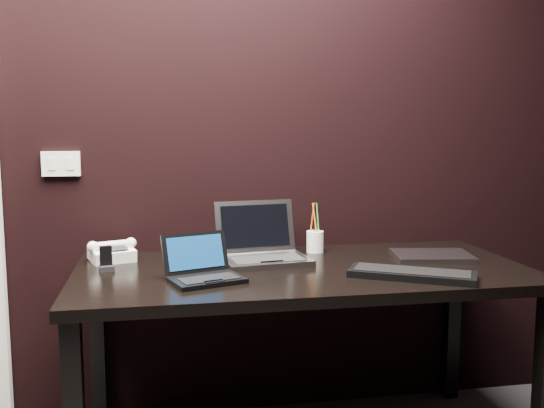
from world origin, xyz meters
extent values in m
plane|color=black|center=(0.00, 1.80, 1.30)|extent=(4.00, 0.00, 4.00)
cube|color=silver|center=(-0.62, 1.79, 1.12)|extent=(0.15, 0.02, 0.10)
cube|color=silver|center=(-0.66, 1.78, 1.12)|extent=(0.03, 0.01, 0.05)
cube|color=silver|center=(-0.58, 1.78, 1.12)|extent=(0.03, 0.01, 0.05)
cube|color=black|center=(0.30, 1.40, 0.72)|extent=(1.70, 0.80, 0.04)
cube|color=black|center=(1.10, 1.05, 0.35)|extent=(0.06, 0.06, 0.70)
cube|color=black|center=(-0.50, 1.75, 0.35)|extent=(0.06, 0.06, 0.70)
cube|color=black|center=(1.10, 1.75, 0.35)|extent=(0.06, 0.06, 0.70)
cube|color=black|center=(-0.07, 1.25, 0.75)|extent=(0.28, 0.23, 0.02)
cube|color=black|center=(-0.07, 1.23, 0.76)|extent=(0.22, 0.15, 0.00)
cube|color=black|center=(-0.06, 1.19, 0.76)|extent=(0.07, 0.05, 0.00)
cube|color=black|center=(-0.11, 1.35, 0.82)|extent=(0.24, 0.12, 0.14)
cube|color=navy|center=(-0.11, 1.34, 0.83)|extent=(0.21, 0.10, 0.11)
cube|color=#939297|center=(0.17, 1.49, 0.75)|extent=(0.36, 0.28, 0.02)
cube|color=black|center=(0.18, 1.47, 0.76)|extent=(0.28, 0.16, 0.00)
cube|color=#A2A2A7|center=(0.18, 1.40, 0.76)|extent=(0.10, 0.05, 0.00)
cube|color=#939498|center=(0.15, 1.64, 0.86)|extent=(0.34, 0.10, 0.21)
cube|color=black|center=(0.15, 1.63, 0.87)|extent=(0.29, 0.08, 0.17)
cube|color=black|center=(0.64, 1.18, 0.75)|extent=(0.46, 0.34, 0.02)
cube|color=black|center=(0.64, 1.18, 0.77)|extent=(0.41, 0.30, 0.00)
cube|color=#9C9BA1|center=(0.85, 1.46, 0.75)|extent=(0.34, 0.27, 0.02)
cube|color=white|center=(-0.42, 1.64, 0.77)|extent=(0.20, 0.19, 0.07)
cylinder|color=silver|center=(-0.42, 1.64, 0.81)|extent=(0.15, 0.08, 0.03)
sphere|color=silver|center=(-0.49, 1.61, 0.81)|extent=(0.06, 0.06, 0.04)
sphere|color=silver|center=(-0.35, 1.66, 0.81)|extent=(0.06, 0.06, 0.04)
cube|color=black|center=(-0.39, 1.61, 0.80)|extent=(0.07, 0.06, 0.01)
cube|color=black|center=(-0.43, 1.49, 0.79)|extent=(0.05, 0.03, 0.09)
cube|color=black|center=(-0.43, 1.48, 0.75)|extent=(0.06, 0.05, 0.02)
cylinder|color=white|center=(0.42, 1.67, 0.78)|extent=(0.08, 0.08, 0.09)
cylinder|color=#CC4013|center=(0.40, 1.67, 0.88)|extent=(0.02, 0.02, 0.13)
cylinder|color=#248739|center=(0.43, 1.66, 0.88)|extent=(0.01, 0.02, 0.13)
cylinder|color=black|center=(0.42, 1.68, 0.88)|extent=(0.01, 0.01, 0.13)
cylinder|color=#CA5113|center=(0.41, 1.66, 0.88)|extent=(0.02, 0.03, 0.13)
camera|label=1|loc=(-0.22, -0.79, 1.27)|focal=40.00mm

